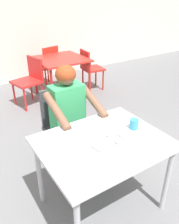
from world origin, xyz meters
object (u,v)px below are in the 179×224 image
object	(u,v)px
table_foreground	(103,149)
table_background_red	(61,63)
chair_red_left	(30,78)
chair_red_far	(48,64)
chair_red_right	(90,67)
drinking_cup	(134,124)
thali_tray	(108,142)
diner_foreground	(72,113)
chair_foreground	(63,121)

from	to	relation	value
table_foreground	table_background_red	distance (m)	2.65
chair_red_left	chair_red_far	distance (m)	0.86
table_foreground	chair_red_right	world-z (taller)	chair_red_right
drinking_cup	chair_red_right	bearing A→B (deg)	65.28
drinking_cup	chair_red_right	distance (m)	2.74
table_foreground	thali_tray	bearing A→B (deg)	-64.38
table_foreground	chair_red_far	xyz separation A→B (m)	(0.86, 3.09, -0.16)
thali_tray	chair_red_far	size ratio (longest dim) A/B	0.34
diner_foreground	chair_red_right	xyz separation A→B (m)	(1.44, 1.89, -0.23)
diner_foreground	chair_red_left	size ratio (longest dim) A/B	1.44
chair_foreground	chair_red_left	world-z (taller)	chair_foreground
thali_tray	chair_red_left	world-z (taller)	chair_red_left
drinking_cup	chair_red_left	size ratio (longest dim) A/B	0.11
chair_red_left	drinking_cup	bearing A→B (deg)	-87.95
diner_foreground	chair_red_left	bearing A→B (deg)	83.44
table_foreground	drinking_cup	distance (m)	0.37
drinking_cup	diner_foreground	distance (m)	0.67
chair_red_left	chair_red_far	size ratio (longest dim) A/B	0.97
table_foreground	diner_foreground	world-z (taller)	diner_foreground
diner_foreground	table_background_red	xyz separation A→B (m)	(0.82, 1.90, -0.06)
thali_tray	table_background_red	world-z (taller)	thali_tray
thali_tray	chair_red_far	bearing A→B (deg)	74.97
diner_foreground	chair_red_far	distance (m)	2.63
table_foreground	chair_red_right	bearing A→B (deg)	59.20
diner_foreground	chair_red_right	distance (m)	2.39
chair_foreground	chair_red_far	xyz separation A→B (m)	(0.82, 2.26, -0.01)
diner_foreground	table_foreground	bearing A→B (deg)	-93.74
table_foreground	drinking_cup	bearing A→B (deg)	2.02
diner_foreground	chair_red_right	world-z (taller)	diner_foreground
chair_red_right	chair_red_far	world-z (taller)	chair_red_far
drinking_cup	diner_foreground	world-z (taller)	diner_foreground
table_foreground	chair_foreground	distance (m)	0.84
thali_tray	chair_foreground	distance (m)	0.90
drinking_cup	chair_red_far	xyz separation A→B (m)	(0.52, 3.08, -0.29)
chair_foreground	chair_red_right	xyz separation A→B (m)	(1.45, 1.66, -0.02)
diner_foreground	chair_red_left	world-z (taller)	diner_foreground
chair_red_far	drinking_cup	bearing A→B (deg)	-99.52
drinking_cup	chair_red_far	size ratio (longest dim) A/B	0.11
chair_red_right	drinking_cup	bearing A→B (deg)	-114.72
thali_tray	chair_foreground	xyz separation A→B (m)	(0.02, 0.86, -0.24)
drinking_cup	diner_foreground	size ratio (longest dim) A/B	0.08
table_background_red	chair_foreground	bearing A→B (deg)	-116.21
chair_red_left	chair_red_right	world-z (taller)	chair_red_left
thali_tray	chair_foreground	bearing A→B (deg)	88.79
drinking_cup	diner_foreground	bearing A→B (deg)	117.35
diner_foreground	table_background_red	bearing A→B (deg)	66.59
table_foreground	chair_foreground	size ratio (longest dim) A/B	1.17
drinking_cup	table_background_red	size ratio (longest dim) A/B	0.10
chair_red_left	chair_foreground	bearing A→B (deg)	-97.52
chair_red_right	table_foreground	bearing A→B (deg)	-120.80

